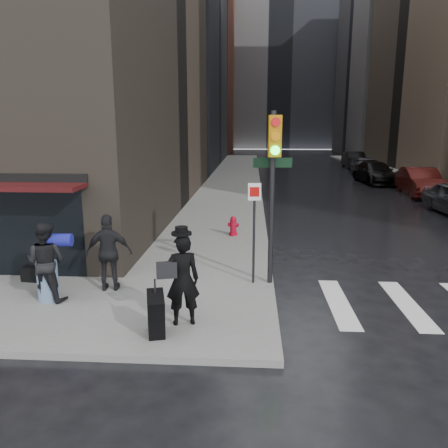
{
  "coord_description": "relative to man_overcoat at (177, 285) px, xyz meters",
  "views": [
    {
      "loc": [
        1.4,
        -8.9,
        4.13
      ],
      "look_at": [
        0.6,
        3.61,
        1.3
      ],
      "focal_mm": 35.0,
      "sensor_mm": 36.0,
      "label": 1
    }
  ],
  "objects": [
    {
      "name": "ground",
      "position": [
        0.06,
        0.77,
        -1.02
      ],
      "size": [
        140.0,
        140.0,
        0.0
      ],
      "primitive_type": "plane",
      "color": "black",
      "rests_on": "ground"
    },
    {
      "name": "sidewalk_left",
      "position": [
        0.06,
        27.77,
        -0.95
      ],
      "size": [
        4.0,
        50.0,
        0.15
      ],
      "primitive_type": "cube",
      "color": "slate",
      "rests_on": "ground"
    },
    {
      "name": "sidewalk_right",
      "position": [
        13.56,
        27.77,
        -0.95
      ],
      "size": [
        3.0,
        50.0,
        0.15
      ],
      "primitive_type": "cube",
      "color": "slate",
      "rests_on": "ground"
    },
    {
      "name": "bldg_left_far",
      "position": [
        -12.94,
        62.77,
        11.98
      ],
      "size": [
        22.0,
        20.0,
        26.0
      ],
      "primitive_type": "cube",
      "color": "brown",
      "rests_on": "ground"
    },
    {
      "name": "bldg_right_far",
      "position": [
        26.06,
        58.77,
        11.48
      ],
      "size": [
        22.0,
        20.0,
        25.0
      ],
      "primitive_type": "cube",
      "color": "#65625E",
      "rests_on": "ground"
    },
    {
      "name": "bldg_distant",
      "position": [
        6.06,
        78.77,
        14.98
      ],
      "size": [
        40.0,
        12.0,
        32.0
      ],
      "primitive_type": "cube",
      "color": "#65625E",
      "rests_on": "ground"
    },
    {
      "name": "man_overcoat",
      "position": [
        0.0,
        0.0,
        0.0
      ],
      "size": [
        1.07,
        1.28,
        2.08
      ],
      "rotation": [
        0.0,
        0.0,
        3.41
      ],
      "color": "black",
      "rests_on": "ground"
    },
    {
      "name": "man_jeans",
      "position": [
        -3.24,
        1.16,
        0.06
      ],
      "size": [
        1.32,
        0.79,
        1.86
      ],
      "rotation": [
        0.0,
        0.0,
        3.05
      ],
      "color": "black",
      "rests_on": "ground"
    },
    {
      "name": "man_greycoat",
      "position": [
        -2.0,
        1.9,
        0.07
      ],
      "size": [
        1.17,
        0.61,
        1.9
      ],
      "rotation": [
        0.0,
        0.0,
        3.28
      ],
      "color": "black",
      "rests_on": "ground"
    },
    {
      "name": "traffic_light",
      "position": [
        1.93,
        2.57,
        1.92
      ],
      "size": [
        1.08,
        0.53,
        4.33
      ],
      "rotation": [
        0.0,
        0.0,
        0.11
      ],
      "color": "black",
      "rests_on": "ground"
    },
    {
      "name": "fire_hydrant",
      "position": [
        0.79,
        7.61,
        -0.55
      ],
      "size": [
        0.42,
        0.32,
        0.72
      ],
      "rotation": [
        0.0,
        0.0,
        -0.27
      ],
      "color": "#A0091F",
      "rests_on": "ground"
    },
    {
      "name": "parked_car_2",
      "position": [
        11.56,
        18.69,
        -0.19
      ],
      "size": [
        2.12,
        5.18,
        1.67
      ],
      "primitive_type": "imported",
      "rotation": [
        0.0,
        0.0,
        -0.07
      ],
      "color": "#43100D",
      "rests_on": "ground"
    },
    {
      "name": "parked_car_3",
      "position": [
        10.48,
        24.47,
        -0.25
      ],
      "size": [
        2.54,
        5.48,
        1.55
      ],
      "primitive_type": "imported",
      "rotation": [
        0.0,
        0.0,
        0.07
      ],
      "color": "black",
      "rests_on": "ground"
    },
    {
      "name": "parked_car_4",
      "position": [
        11.14,
        30.24,
        -0.24
      ],
      "size": [
        1.98,
        4.65,
        1.57
      ],
      "primitive_type": "imported",
      "rotation": [
        0.0,
        0.0,
        -0.03
      ],
      "color": "#4C4B50",
      "rests_on": "ground"
    },
    {
      "name": "parked_car_5",
      "position": [
        11.55,
        36.02,
        -0.21
      ],
      "size": [
        1.74,
        4.93,
        1.62
      ],
      "primitive_type": "imported",
      "rotation": [
        0.0,
        0.0,
        -0.0
      ],
      "color": "black",
      "rests_on": "ground"
    }
  ]
}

